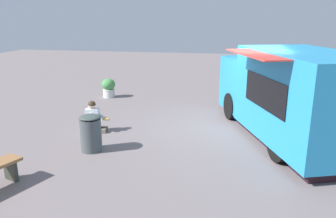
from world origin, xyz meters
The scene contains 5 objects.
ground_plane centered at (0.00, 0.00, 0.00)m, with size 40.00×40.00×0.00m, color slate.
food_truck centered at (0.19, 1.37, 1.12)m, with size 5.84×3.70×2.35m.
person_customer centered at (0.71, -3.82, 0.35)m, with size 0.50×0.75×0.89m.
planter_flowering_far centered at (-3.24, -4.89, 0.40)m, with size 0.53×0.53×0.75m.
trash_bin centered at (2.00, -3.35, 0.45)m, with size 0.51×0.51×0.89m.
Camera 1 is at (8.97, -0.13, 3.14)m, focal length 35.48 mm.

